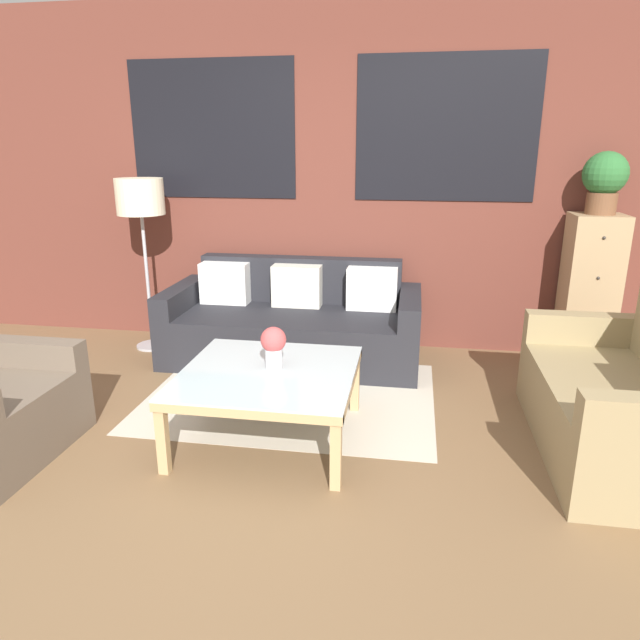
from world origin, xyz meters
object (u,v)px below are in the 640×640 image
Objects in this scene: drawer_cabinet at (589,292)px; potted_plant at (605,179)px; flower_vase at (273,345)px; coffee_table at (268,380)px; floor_lamp at (141,204)px; settee_vintage at (628,402)px; couch_dark at (294,324)px.

drawer_cabinet is 0.85m from potted_plant.
potted_plant is 2.76m from flower_vase.
coffee_table is 3.96× the size of flower_vase.
flower_vase is (0.03, 0.04, 0.20)m from coffee_table.
floor_lamp is 2.08m from flower_vase.
drawer_cabinet reaches higher than flower_vase.
coffee_table is at bearing -175.39° from settee_vintage.
potted_plant is at bearing 2.80° from floor_lamp.
settee_vintage reaches higher than flower_vase.
coffee_table is 2.88m from potted_plant.
couch_dark is 1.36m from coffee_table.
floor_lamp is (-1.40, 1.41, 0.85)m from coffee_table.
drawer_cabinet is at bearing 84.49° from settee_vintage.
couch_dark is 4.45× the size of potted_plant.
floor_lamp reaches higher than drawer_cabinet.
floor_lamp reaches higher than couch_dark.
floor_lamp is (-1.26, 0.06, 0.94)m from couch_dark.
drawer_cabinet is (2.28, 0.23, 0.31)m from couch_dark.
couch_dark is at bearing 97.01° from flower_vase.
coffee_table is at bearing -45.24° from floor_lamp.
potted_plant reaches higher than couch_dark.
drawer_cabinet is 2.62× the size of potted_plant.
coffee_table is 2.20× the size of potted_plant.
flower_vase is at bearing -143.93° from potted_plant.
potted_plant is at bearing 5.79° from couch_dark.
potted_plant is (0.14, 1.42, 1.13)m from settee_vintage.
settee_vintage is at bearing 3.52° from flower_vase.
coffee_table is at bearing -122.39° from flower_vase.
flower_vase is at bearing -82.99° from couch_dark.
drawer_cabinet is (0.14, 1.42, 0.28)m from settee_vintage.
drawer_cabinet reaches higher than coffee_table.
couch_dark is 2.32m from drawer_cabinet.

